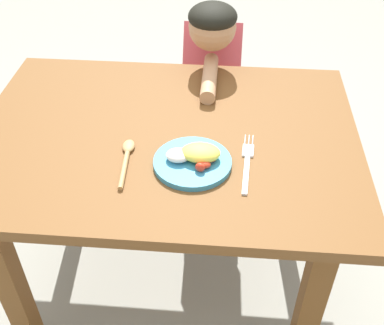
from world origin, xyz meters
TOP-DOWN VIEW (x-y plane):
  - ground_plane at (0.00, 0.00)m, footprint 8.00×8.00m
  - dining_table at (0.00, 0.00)m, footprint 1.08×0.79m
  - plate at (0.09, -0.13)m, footprint 0.20×0.20m
  - fork at (0.23, -0.12)m, footprint 0.03×0.24m
  - spoon at (-0.09, -0.12)m, footprint 0.04×0.19m
  - person at (0.11, 0.51)m, footprint 0.21×0.50m

SIDE VIEW (x-z plane):
  - ground_plane at x=0.00m, z-range 0.00..0.00m
  - person at x=0.11m, z-range 0.02..0.95m
  - dining_table at x=0.00m, z-range 0.24..0.95m
  - fork at x=0.23m, z-range 0.71..0.72m
  - spoon at x=-0.09m, z-range 0.71..0.73m
  - plate at x=0.09m, z-range 0.70..0.76m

